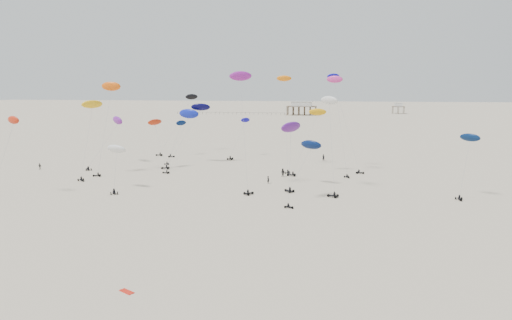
% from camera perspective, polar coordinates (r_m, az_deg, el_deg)
% --- Properties ---
extents(ground_plane, '(900.00, 900.00, 0.00)m').
position_cam_1_polar(ground_plane, '(207.88, 5.00, 2.65)').
color(ground_plane, '#C3B49B').
extents(pavilion_main, '(21.00, 13.00, 9.80)m').
position_cam_1_polar(pavilion_main, '(357.51, 5.24, 5.81)').
color(pavilion_main, brown).
rests_on(pavilion_main, ground).
extents(pavilion_small, '(9.00, 7.00, 8.00)m').
position_cam_1_polar(pavilion_small, '(389.17, 15.95, 5.64)').
color(pavilion_small, brown).
rests_on(pavilion_small, ground).
extents(pier_fence, '(80.20, 0.20, 1.50)m').
position_cam_1_polar(pier_fence, '(365.09, -2.97, 5.35)').
color(pier_fence, black).
rests_on(pier_fence, ground).
extents(rig_0, '(4.79, 6.17, 12.51)m').
position_cam_1_polar(rig_0, '(102.37, 22.99, 0.60)').
color(rig_0, black).
rests_on(rig_0, ground).
extents(rig_1, '(5.30, 11.76, 13.32)m').
position_cam_1_polar(rig_1, '(147.08, -2.07, 2.42)').
color(rig_1, black).
rests_on(rig_1, ground).
extents(rig_2, '(4.82, 11.16, 19.52)m').
position_cam_1_polar(rig_2, '(100.79, 8.51, 3.74)').
color(rig_2, black).
rests_on(rig_2, ground).
extents(rig_3, '(6.95, 4.47, 15.57)m').
position_cam_1_polar(rig_3, '(107.78, -26.67, 1.51)').
color(rig_3, black).
rests_on(rig_3, ground).
extents(rig_4, '(6.51, 9.57, 23.85)m').
position_cam_1_polar(rig_4, '(121.87, 9.26, 6.99)').
color(rig_4, black).
rests_on(rig_4, ground).
extents(rig_5, '(5.31, 13.80, 24.91)m').
position_cam_1_polar(rig_5, '(128.44, 3.35, 6.40)').
color(rig_5, black).
rests_on(rig_5, ground).
extents(rig_6, '(5.31, 13.21, 18.73)m').
position_cam_1_polar(rig_6, '(124.46, -18.42, 4.71)').
color(rig_6, black).
rests_on(rig_6, ground).
extents(rig_7, '(4.32, 7.07, 10.81)m').
position_cam_1_polar(rig_7, '(152.55, -8.93, 2.99)').
color(rig_7, black).
rests_on(rig_7, ground).
extents(rig_8, '(5.47, 8.62, 9.74)m').
position_cam_1_polar(rig_8, '(105.99, -15.72, 0.16)').
color(rig_8, black).
rests_on(rig_8, ground).
extents(rig_9, '(9.82, 15.51, 21.69)m').
position_cam_1_polar(rig_9, '(160.15, -8.44, 5.26)').
color(rig_9, black).
rests_on(rig_9, ground).
extents(rig_10, '(5.28, 8.84, 22.30)m').
position_cam_1_polar(rig_10, '(126.29, -16.44, 6.72)').
color(rig_10, black).
rests_on(rig_10, ground).
extents(rig_11, '(10.03, 10.07, 24.83)m').
position_cam_1_polar(rig_11, '(126.76, 9.95, 5.38)').
color(rig_11, black).
rests_on(rig_11, ground).
extents(rig_12, '(7.92, 9.66, 13.90)m').
position_cam_1_polar(rig_12, '(128.84, -11.28, 3.30)').
color(rig_12, black).
rests_on(rig_12, ground).
extents(rig_13, '(10.15, 13.92, 18.97)m').
position_cam_1_polar(rig_13, '(135.81, -7.05, 4.85)').
color(rig_13, black).
rests_on(rig_13, ground).
extents(rig_14, '(4.78, 10.06, 15.20)m').
position_cam_1_polar(rig_14, '(91.60, 3.99, 2.84)').
color(rig_14, black).
rests_on(rig_14, ground).
extents(rig_15, '(8.94, 7.23, 15.35)m').
position_cam_1_polar(rig_15, '(138.06, -7.85, 4.90)').
color(rig_15, black).
rests_on(rig_15, ground).
extents(rig_16, '(6.81, 10.76, 24.40)m').
position_cam_1_polar(rig_16, '(102.25, -1.57, 6.66)').
color(rig_16, black).
rests_on(rig_16, ground).
extents(rig_17, '(7.79, 12.05, 11.83)m').
position_cam_1_polar(rig_17, '(106.06, 5.81, 0.71)').
color(rig_17, black).
rests_on(rig_17, ground).
extents(rig_18, '(6.18, 17.43, 16.87)m').
position_cam_1_polar(rig_18, '(140.95, -16.02, 3.59)').
color(rig_18, black).
rests_on(rig_18, ground).
extents(rig_19, '(8.68, 8.95, 16.54)m').
position_cam_1_polar(rig_19, '(121.67, 6.21, 3.46)').
color(rig_19, black).
rests_on(rig_19, ground).
extents(spectator_0, '(0.85, 0.86, 1.97)m').
position_cam_1_polar(spectator_0, '(109.39, 1.40, -2.70)').
color(spectator_0, black).
rests_on(spectator_0, ground).
extents(spectator_1, '(1.29, 1.17, 2.30)m').
position_cam_1_polar(spectator_1, '(117.54, 3.08, -1.92)').
color(spectator_1, black).
rests_on(spectator_1, ground).
extents(spectator_2, '(1.15, 0.67, 1.88)m').
position_cam_1_polar(spectator_2, '(138.96, -23.47, -0.99)').
color(spectator_2, black).
rests_on(spectator_2, ground).
extents(spectator_3, '(0.89, 0.70, 2.16)m').
position_cam_1_polar(spectator_3, '(143.14, 7.71, -0.09)').
color(spectator_3, black).
rests_on(spectator_3, ground).
extents(grounded_kite_b, '(1.91, 1.51, 0.07)m').
position_cam_1_polar(grounded_kite_b, '(55.57, -14.55, -14.39)').
color(grounded_kite_b, red).
rests_on(grounded_kite_b, ground).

